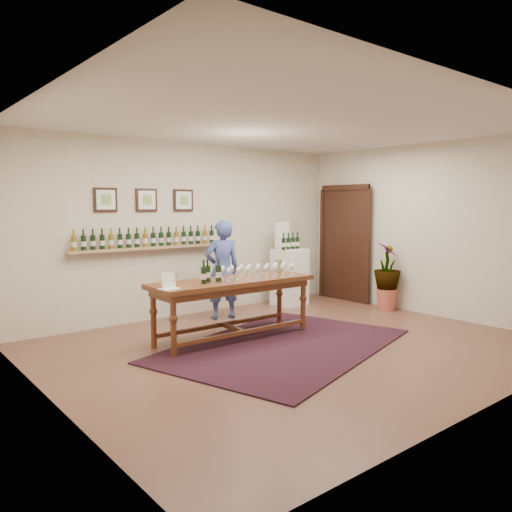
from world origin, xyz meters
TOP-DOWN VIEW (x-y plane):
  - ground at (0.00, 0.00)m, footprint 6.00×6.00m
  - room_shell at (2.11, 1.86)m, footprint 6.00×6.00m
  - rug at (-0.11, 0.09)m, footprint 3.77×3.03m
  - tasting_table at (-0.41, 0.78)m, footprint 2.31×0.78m
  - table_glasses at (-0.02, 0.74)m, footprint 1.33×0.53m
  - table_bottles at (-0.79, 0.77)m, footprint 0.28×0.17m
  - pitcher_left at (-1.34, 0.82)m, footprint 0.13×0.13m
  - pitcher_right at (0.51, 0.91)m, footprint 0.15×0.15m
  - menu_card at (-1.46, 0.66)m, footprint 0.24×0.19m
  - display_pedestal at (1.76, 2.00)m, footprint 0.55×0.55m
  - pedestal_bottles at (1.72, 1.94)m, footprint 0.28×0.09m
  - info_sign at (1.75, 2.19)m, footprint 0.37×0.05m
  - potted_plant at (2.73, 0.60)m, footprint 0.75×0.75m
  - person at (0.19, 1.88)m, footprint 0.65×0.52m

SIDE VIEW (x-z plane):
  - ground at x=0.00m, z-range 0.00..0.00m
  - rug at x=-0.11m, z-range 0.00..0.02m
  - display_pedestal at x=1.76m, z-range 0.00..1.02m
  - potted_plant at x=2.73m, z-range 0.08..1.09m
  - tasting_table at x=-0.41m, z-range 0.28..1.10m
  - person at x=0.19m, z-range 0.00..1.57m
  - table_glasses at x=-0.02m, z-range 0.81..0.99m
  - pitcher_right at x=0.51m, z-range 0.81..1.01m
  - pitcher_left at x=-1.34m, z-range 0.81..1.02m
  - menu_card at x=-1.46m, z-range 0.81..1.02m
  - table_bottles at x=-0.79m, z-range 0.81..1.11m
  - room_shell at x=2.11m, z-range -1.88..4.12m
  - pedestal_bottles at x=1.72m, z-range 1.02..1.29m
  - info_sign at x=1.75m, z-range 1.02..1.52m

